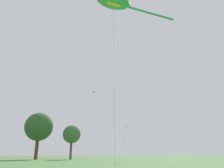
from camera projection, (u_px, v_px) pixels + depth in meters
The scene contains 5 objects.
big_show_kite at pixel (116, 3), 23.14m from camera, with size 9.98×3.24×17.75m.
small_kite_streamer_purple at pixel (127, 127), 39.41m from camera, with size 2.38×1.09×6.88m.
small_kite_stunt_black at pixel (94, 94), 37.85m from camera, with size 2.51×0.94×12.28m.
tree_oak_left at pixel (72, 134), 57.59m from camera, with size 4.89×4.89×9.03m.
tree_oak_right at pixel (39, 127), 57.54m from camera, with size 7.63×7.63×12.35m.
Camera 1 is at (-10.56, -4.51, 1.54)m, focal length 33.55 mm.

